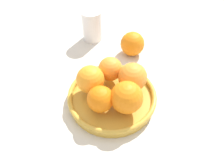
# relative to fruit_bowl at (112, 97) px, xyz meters

# --- Properties ---
(ground_plane) EXTENTS (4.00, 4.00, 0.00)m
(ground_plane) POSITION_rel_fruit_bowl_xyz_m (0.00, 0.00, -0.02)
(ground_plane) COLOR beige
(fruit_bowl) EXTENTS (0.23, 0.23, 0.03)m
(fruit_bowl) POSITION_rel_fruit_bowl_xyz_m (0.00, 0.00, 0.00)
(fruit_bowl) COLOR gold
(fruit_bowl) RESTS_ON ground_plane
(orange_pile) EXTENTS (0.18, 0.18, 0.08)m
(orange_pile) POSITION_rel_fruit_bowl_xyz_m (-0.00, -0.01, 0.05)
(orange_pile) COLOR orange
(orange_pile) RESTS_ON fruit_bowl
(stray_orange) EXTENTS (0.08, 0.08, 0.08)m
(stray_orange) POSITION_rel_fruit_bowl_xyz_m (0.20, -0.08, 0.02)
(stray_orange) COLOR orange
(stray_orange) RESTS_ON ground_plane
(drinking_glass) EXTENTS (0.07, 0.07, 0.11)m
(drinking_glass) POSITION_rel_fruit_bowl_xyz_m (0.29, 0.05, 0.04)
(drinking_glass) COLOR white
(drinking_glass) RESTS_ON ground_plane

